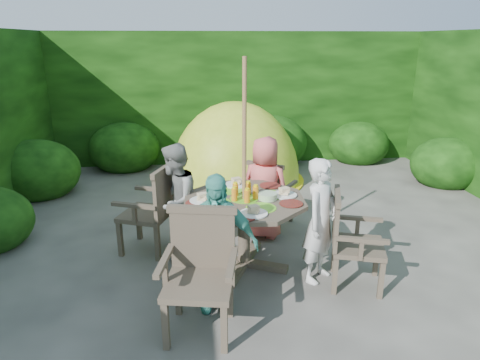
{
  "coord_description": "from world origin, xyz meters",
  "views": [
    {
      "loc": [
        -0.87,
        -4.72,
        2.35
      ],
      "look_at": [
        -0.38,
        -0.19,
        0.85
      ],
      "focal_mm": 32.0,
      "sensor_mm": 36.0,
      "label": 1
    }
  ],
  "objects": [
    {
      "name": "garden_chair_right",
      "position": [
        0.61,
        -1.07,
        0.49
      ],
      "size": [
        0.63,
        0.67,
        0.92
      ],
      "rotation": [
        0.0,
        0.0,
        1.27
      ],
      "color": "#3E3428",
      "rests_on": "ground"
    },
    {
      "name": "dome_tent",
      "position": [
        -0.18,
        2.38,
        0.0
      ],
      "size": [
        2.56,
        2.56,
        2.74
      ],
      "rotation": [
        0.0,
        0.0,
        0.15
      ],
      "color": "#A4BA23",
      "rests_on": "ground"
    },
    {
      "name": "garden_chair_front",
      "position": [
        -0.86,
        -1.58,
        0.53
      ],
      "size": [
        0.68,
        0.63,
        1.0
      ],
      "rotation": [
        0.0,
        0.0,
        -0.18
      ],
      "color": "#3E3428",
      "rests_on": "ground"
    },
    {
      "name": "patio_table",
      "position": [
        -0.38,
        -0.59,
        0.65
      ],
      "size": [
        1.78,
        1.78,
        0.93
      ],
      "rotation": [
        0.0,
        0.0,
        -0.43
      ],
      "color": "#3E3428",
      "rests_on": "ground"
    },
    {
      "name": "hedge_enclosure",
      "position": [
        0.0,
        1.33,
        1.25
      ],
      "size": [
        9.0,
        9.0,
        2.5
      ],
      "color": "black",
      "rests_on": "ground"
    },
    {
      "name": "garden_chair_left",
      "position": [
        -1.37,
        -0.13,
        0.53
      ],
      "size": [
        0.69,
        0.73,
        0.98
      ],
      "rotation": [
        0.0,
        0.0,
        -1.93
      ],
      "color": "#3E3428",
      "rests_on": "ground"
    },
    {
      "name": "ground",
      "position": [
        0.0,
        0.0,
        0.0
      ],
      "size": [
        60.0,
        60.0,
        0.0
      ],
      "primitive_type": "plane",
      "color": "#413F3A",
      "rests_on": "ground"
    },
    {
      "name": "parasol_pole",
      "position": [
        -0.38,
        -0.59,
        1.1
      ],
      "size": [
        0.06,
        0.06,
        2.2
      ],
      "primitive_type": "cylinder",
      "rotation": [
        0.0,
        0.0,
        -0.43
      ],
      "color": "brown",
      "rests_on": "ground"
    },
    {
      "name": "child_right",
      "position": [
        0.35,
        -0.93,
        0.64
      ],
      "size": [
        0.54,
        0.55,
        1.28
      ],
      "primitive_type": "imported",
      "rotation": [
        0.0,
        0.0,
        0.82
      ],
      "color": "silver",
      "rests_on": "ground"
    },
    {
      "name": "garden_chair_back",
      "position": [
        0.07,
        0.42,
        0.46
      ],
      "size": [
        0.68,
        0.67,
        0.86
      ],
      "rotation": [
        0.0,
        0.0,
        2.51
      ],
      "color": "#3E3428",
      "rests_on": "ground"
    },
    {
      "name": "child_front",
      "position": [
        -0.72,
        -1.32,
        0.64
      ],
      "size": [
        0.81,
        0.48,
        1.29
      ],
      "primitive_type": "imported",
      "rotation": [
        0.0,
        0.0,
        -0.23
      ],
      "color": "#4AAE9B",
      "rests_on": "ground"
    },
    {
      "name": "child_left",
      "position": [
        -1.11,
        -0.26,
        0.65
      ],
      "size": [
        0.62,
        0.73,
        1.29
      ],
      "primitive_type": "imported",
      "rotation": [
        0.0,
        0.0,
        -1.81
      ],
      "color": "gray",
      "rests_on": "ground"
    },
    {
      "name": "child_back",
      "position": [
        -0.04,
        0.13,
        0.63
      ],
      "size": [
        0.74,
        0.66,
        1.26
      ],
      "primitive_type": "imported",
      "rotation": [
        0.0,
        0.0,
        2.62
      ],
      "color": "#DF5F5C",
      "rests_on": "ground"
    }
  ]
}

